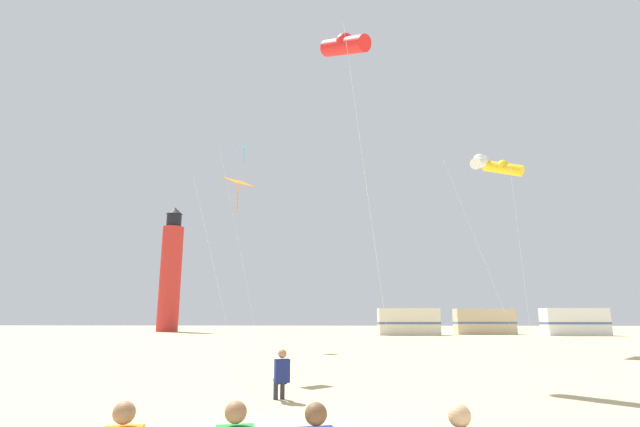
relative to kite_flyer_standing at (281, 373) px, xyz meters
The scene contains 10 objects.
kite_flyer_standing is the anchor object (origin of this frame).
kite_tube_scarlet 13.57m from the kite_flyer_standing, 73.87° to the left, with size 2.63×2.69×13.41m.
kite_diamond_orange 8.22m from the kite_flyer_standing, 114.16° to the left, with size 2.11×2.11×6.98m.
kite_tube_white 22.66m from the kite_flyer_standing, 59.00° to the left, with size 3.31×3.66×12.08m.
kite_diamond_cyan 24.03m from the kite_flyer_standing, 104.46° to the left, with size 3.18×2.28×13.90m.
kite_tube_gold 23.47m from the kite_flyer_standing, 55.84° to the left, with size 2.41×2.06×11.76m.
lighthouse_distant 56.65m from the kite_flyer_standing, 112.06° to the left, with size 2.80×2.80×16.80m.
rv_van_cream 41.71m from the kite_flyer_standing, 77.66° to the left, with size 6.46×2.41×2.80m.
rv_van_tan 46.98m from the kite_flyer_standing, 67.83° to the left, with size 6.45×2.37×2.80m.
rv_van_white 48.29m from the kite_flyer_standing, 57.10° to the left, with size 6.46×2.39×2.80m.
Camera 1 is at (0.50, -7.27, 1.90)m, focal length 26.74 mm.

